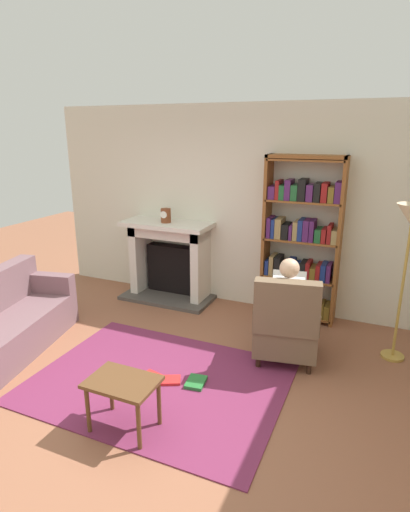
# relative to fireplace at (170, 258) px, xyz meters

# --- Properties ---
(ground) EXTENTS (14.00, 14.00, 0.00)m
(ground) POSITION_rel_fireplace_xyz_m (0.93, -2.30, -0.60)
(ground) COLOR #91593F
(back_wall) EXTENTS (5.60, 0.10, 2.70)m
(back_wall) POSITION_rel_fireplace_xyz_m (0.93, 0.25, 0.75)
(back_wall) COLOR silver
(back_wall) RESTS_ON ground
(area_rug) EXTENTS (2.40, 1.80, 0.01)m
(area_rug) POSITION_rel_fireplace_xyz_m (0.93, -2.00, -0.59)
(area_rug) COLOR #73284B
(area_rug) RESTS_ON ground
(fireplace) EXTENTS (1.30, 0.64, 1.13)m
(fireplace) POSITION_rel_fireplace_xyz_m (0.00, 0.00, 0.00)
(fireplace) COLOR #4C4742
(fireplace) RESTS_ON ground
(mantel_clock) EXTENTS (0.14, 0.14, 0.20)m
(mantel_clock) POSITION_rel_fireplace_xyz_m (0.00, -0.10, 0.63)
(mantel_clock) COLOR brown
(mantel_clock) RESTS_ON fireplace
(bookshelf) EXTENTS (0.95, 0.32, 2.08)m
(bookshelf) POSITION_rel_fireplace_xyz_m (1.84, 0.04, 0.42)
(bookshelf) COLOR brown
(bookshelf) RESTS_ON ground
(armchair_reading) EXTENTS (0.75, 0.73, 0.97)m
(armchair_reading) POSITION_rel_fireplace_xyz_m (1.96, -1.13, -0.17)
(armchair_reading) COLOR #331E14
(armchair_reading) RESTS_ON ground
(seated_reader) EXTENTS (0.42, 0.58, 1.14)m
(seated_reader) POSITION_rel_fireplace_xyz_m (1.94, -1.02, 0.02)
(seated_reader) COLOR white
(seated_reader) RESTS_ON ground
(sofa_floral) EXTENTS (1.06, 1.81, 0.85)m
(sofa_floral) POSITION_rel_fireplace_xyz_m (-0.93, -2.12, -0.28)
(sofa_floral) COLOR #76555B
(sofa_floral) RESTS_ON ground
(side_table) EXTENTS (0.56, 0.39, 0.45)m
(side_table) POSITION_rel_fireplace_xyz_m (1.00, -2.68, -0.21)
(side_table) COLOR brown
(side_table) RESTS_ON ground
(scattered_books) EXTENTS (0.68, 0.39, 0.03)m
(scattered_books) POSITION_rel_fireplace_xyz_m (1.06, -1.95, -0.57)
(scattered_books) COLOR red
(scattered_books) RESTS_ON area_rug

